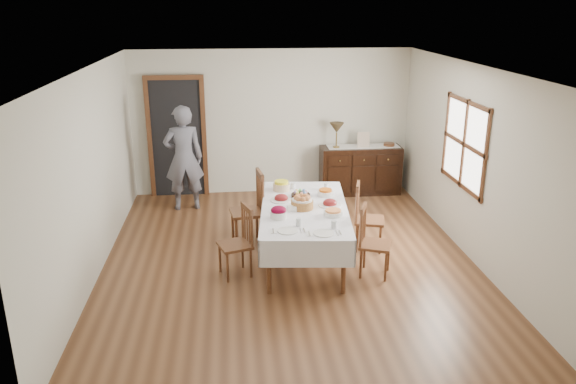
{
  "coord_description": "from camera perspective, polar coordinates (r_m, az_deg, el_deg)",
  "views": [
    {
      "loc": [
        -0.72,
        -6.98,
        3.37
      ],
      "look_at": [
        0.0,
        0.1,
        0.95
      ],
      "focal_mm": 35.0,
      "sensor_mm": 36.0,
      "label": 1
    }
  ],
  "objects": [
    {
      "name": "setting_left",
      "position": [
        6.76,
        0.29,
        -3.66
      ],
      "size": [
        0.43,
        0.31,
        0.1
      ],
      "color": "white",
      "rests_on": "dining_table"
    },
    {
      "name": "setting_right",
      "position": [
        6.71,
        3.95,
        -3.9
      ],
      "size": [
        0.43,
        0.31,
        0.1
      ],
      "color": "white",
      "rests_on": "dining_table"
    },
    {
      "name": "pineapple_bowl",
      "position": [
        8.14,
        -0.68,
        0.63
      ],
      "size": [
        0.24,
        0.24,
        0.14
      ],
      "color": "#D5B68E",
      "rests_on": "dining_table"
    },
    {
      "name": "deco_bowl",
      "position": [
        10.39,
        10.22,
        4.75
      ],
      "size": [
        0.2,
        0.2,
        0.06
      ],
      "color": "#55311B",
      "rests_on": "sideboard"
    },
    {
      "name": "chair_left_far",
      "position": [
        8.11,
        -3.84,
        -1.62
      ],
      "size": [
        0.51,
        0.51,
        1.09
      ],
      "rotation": [
        0.0,
        0.0,
        -1.43
      ],
      "color": "#55311B",
      "rests_on": "ground"
    },
    {
      "name": "chair_right_near",
      "position": [
        7.28,
        8.53,
        -4.88
      ],
      "size": [
        0.5,
        0.5,
        0.94
      ],
      "rotation": [
        0.0,
        0.0,
        1.19
      ],
      "color": "#55311B",
      "rests_on": "ground"
    },
    {
      "name": "runner",
      "position": [
        10.31,
        7.63,
        4.63
      ],
      "size": [
        1.3,
        0.35,
        0.01
      ],
      "color": "silver",
      "rests_on": "sideboard"
    },
    {
      "name": "egg_basket",
      "position": [
        7.86,
        1.29,
        -0.28
      ],
      "size": [
        0.27,
        0.27,
        0.11
      ],
      "color": "black",
      "rests_on": "dining_table"
    },
    {
      "name": "person",
      "position": [
        9.53,
        -10.57,
        3.75
      ],
      "size": [
        0.65,
        0.47,
        1.9
      ],
      "primitive_type": "imported",
      "rotation": [
        0.0,
        0.0,
        3.29
      ],
      "color": "slate",
      "rests_on": "ground"
    },
    {
      "name": "chair_left_near",
      "position": [
        7.23,
        -5.07,
        -4.94
      ],
      "size": [
        0.49,
        0.49,
        0.93
      ],
      "rotation": [
        0.0,
        0.0,
        -1.25
      ],
      "color": "#55311B",
      "rests_on": "ground"
    },
    {
      "name": "carrot_bowl",
      "position": [
        7.94,
        3.82,
        -0.06
      ],
      "size": [
        0.22,
        0.22,
        0.09
      ],
      "color": "white",
      "rests_on": "dining_table"
    },
    {
      "name": "room_shell",
      "position": [
        7.62,
        -1.34,
        5.67
      ],
      "size": [
        5.02,
        6.02,
        2.65
      ],
      "color": "white",
      "rests_on": "ground"
    },
    {
      "name": "butter_dish",
      "position": [
        7.35,
        0.49,
        -1.67
      ],
      "size": [
        0.15,
        0.1,
        0.07
      ],
      "color": "white",
      "rests_on": "dining_table"
    },
    {
      "name": "sideboard",
      "position": [
        10.39,
        7.34,
        2.24
      ],
      "size": [
        1.46,
        0.53,
        0.88
      ],
      "color": "black",
      "rests_on": "ground"
    },
    {
      "name": "ground",
      "position": [
        7.78,
        0.08,
        -6.87
      ],
      "size": [
        6.0,
        6.0,
        0.0
      ],
      "primitive_type": "plane",
      "color": "brown"
    },
    {
      "name": "casserole_dish",
      "position": [
        7.21,
        4.6,
        -2.12
      ],
      "size": [
        0.24,
        0.24,
        0.08
      ],
      "color": "white",
      "rests_on": "dining_table"
    },
    {
      "name": "chair_right_far",
      "position": [
        8.02,
        7.93,
        -2.45
      ],
      "size": [
        0.5,
        0.5,
        0.97
      ],
      "rotation": [
        0.0,
        0.0,
        1.3
      ],
      "color": "#55311B",
      "rests_on": "ground"
    },
    {
      "name": "bread_basket",
      "position": [
        7.42,
        1.44,
        -1.07
      ],
      "size": [
        0.3,
        0.3,
        0.19
      ],
      "color": "#905E2C",
      "rests_on": "dining_table"
    },
    {
      "name": "beet_bowl",
      "position": [
        7.1,
        -0.96,
        -2.09
      ],
      "size": [
        0.22,
        0.22,
        0.16
      ],
      "color": "white",
      "rests_on": "dining_table"
    },
    {
      "name": "glass_far_a",
      "position": [
        8.21,
        0.52,
        0.63
      ],
      "size": [
        0.07,
        0.07,
        0.09
      ],
      "color": "silver",
      "rests_on": "dining_table"
    },
    {
      "name": "picture_frame",
      "position": [
        10.21,
        7.67,
        5.26
      ],
      "size": [
        0.22,
        0.08,
        0.28
      ],
      "color": "tan",
      "rests_on": "sideboard"
    },
    {
      "name": "glass_far_b",
      "position": [
        8.18,
        3.91,
        0.57
      ],
      "size": [
        0.07,
        0.07,
        0.1
      ],
      "color": "silver",
      "rests_on": "dining_table"
    },
    {
      "name": "ham_platter_a",
      "position": [
        7.73,
        -0.7,
        -0.68
      ],
      "size": [
        0.31,
        0.31,
        0.11
      ],
      "color": "white",
      "rests_on": "dining_table"
    },
    {
      "name": "table_lamp",
      "position": [
        10.07,
        4.97,
        6.44
      ],
      "size": [
        0.26,
        0.26,
        0.46
      ],
      "color": "brown",
      "rests_on": "sideboard"
    },
    {
      "name": "dining_table",
      "position": [
        7.52,
        1.67,
        -2.2
      ],
      "size": [
        1.35,
        2.34,
        0.77
      ],
      "rotation": [
        0.0,
        0.0,
        -0.1
      ],
      "color": "silver",
      "rests_on": "ground"
    },
    {
      "name": "ham_platter_b",
      "position": [
        7.56,
        4.27,
        -1.17
      ],
      "size": [
        0.31,
        0.31,
        0.11
      ],
      "color": "white",
      "rests_on": "dining_table"
    }
  ]
}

